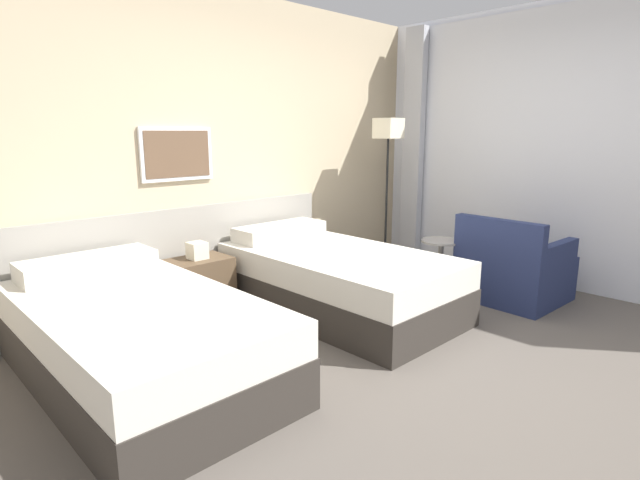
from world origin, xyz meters
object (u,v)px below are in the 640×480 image
armchair (513,272)px  bed_near_window (337,280)px  nightstand (199,285)px  side_table (440,257)px  bed_near_door (138,337)px  floor_lamp (388,144)px

armchair → bed_near_window: bearing=58.1°
nightstand → side_table: nightstand is taller
bed_near_window → side_table: (1.05, -0.34, 0.08)m
side_table → armchair: 0.65m
bed_near_door → nightstand: size_ratio=3.30×
bed_near_door → floor_lamp: floor_lamp is taller
bed_near_door → bed_near_window: same height
bed_near_window → floor_lamp: floor_lamp is taller
bed_near_door → armchair: armchair is taller
bed_near_window → bed_near_door: bearing=180.0°
floor_lamp → armchair: floor_lamp is taller
bed_near_door → side_table: 2.82m
bed_near_door → floor_lamp: size_ratio=1.23×
nightstand → side_table: 2.22m
bed_near_window → armchair: 1.63m
bed_near_door → nightstand: bearing=41.3°
nightstand → floor_lamp: 2.43m
bed_near_door → side_table: size_ratio=3.96×
nightstand → floor_lamp: floor_lamp is taller
bed_near_door → armchair: size_ratio=2.42×
bed_near_window → armchair: size_ratio=2.42×
bed_near_door → nightstand: (0.87, 0.77, -0.03)m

